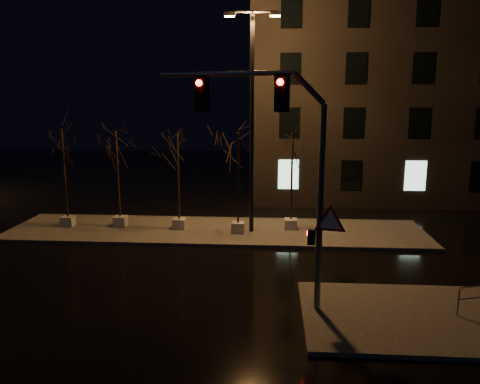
{
  "coord_description": "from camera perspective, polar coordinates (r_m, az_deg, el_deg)",
  "views": [
    {
      "loc": [
        2.96,
        -17.87,
        7.02
      ],
      "look_at": [
        1.5,
        3.03,
        2.8
      ],
      "focal_mm": 35.0,
      "sensor_mm": 36.0,
      "label": 1
    }
  ],
  "objects": [
    {
      "name": "sidewalk_corner",
      "position": [
        16.6,
        20.1,
        -14.08
      ],
      "size": [
        7.0,
        5.0,
        0.15
      ],
      "primitive_type": "cube",
      "color": "#413E3A",
      "rests_on": "ground"
    },
    {
      "name": "building",
      "position": [
        37.54,
        21.54,
        11.34
      ],
      "size": [
        25.0,
        12.0,
        15.0
      ],
      "primitive_type": "cube",
      "color": "black",
      "rests_on": "ground"
    },
    {
      "name": "ground",
      "position": [
        19.43,
        -5.11,
        -9.84
      ],
      "size": [
        90.0,
        90.0,
        0.0
      ],
      "primitive_type": "plane",
      "color": "black",
      "rests_on": "ground"
    },
    {
      "name": "tree_3",
      "position": [
        23.59,
        -0.25,
        4.49
      ],
      "size": [
        1.8,
        1.8,
        5.32
      ],
      "color": "beige",
      "rests_on": "median"
    },
    {
      "name": "streetlight_main",
      "position": [
        23.71,
        1.46,
        10.11
      ],
      "size": [
        2.74,
        0.4,
        11.0
      ],
      "rotation": [
        0.0,
        0.0,
        0.03
      ],
      "color": "black",
      "rests_on": "median"
    },
    {
      "name": "tree_4",
      "position": [
        24.43,
        6.38,
        4.61
      ],
      "size": [
        1.8,
        1.8,
        5.3
      ],
      "color": "beige",
      "rests_on": "median"
    },
    {
      "name": "traffic_signal_mast",
      "position": [
        15.01,
        5.21,
        4.42
      ],
      "size": [
        6.17,
        1.53,
        7.71
      ],
      "rotation": [
        0.0,
        0.0,
        -0.22
      ],
      "color": "#5B5C62",
      "rests_on": "sidewalk_corner"
    },
    {
      "name": "tree_1",
      "position": [
        25.68,
        -14.8,
        4.68
      ],
      "size": [
        1.8,
        1.8,
        5.32
      ],
      "color": "beige",
      "rests_on": "median"
    },
    {
      "name": "median",
      "position": [
        25.04,
        -2.96,
        -4.73
      ],
      "size": [
        22.0,
        5.0,
        0.15
      ],
      "primitive_type": "cube",
      "color": "#413E3A",
      "rests_on": "ground"
    },
    {
      "name": "tree_0",
      "position": [
        26.55,
        -20.78,
        4.71
      ],
      "size": [
        1.8,
        1.8,
        5.44
      ],
      "color": "beige",
      "rests_on": "median"
    },
    {
      "name": "tree_2",
      "position": [
        24.56,
        -7.61,
        4.45
      ],
      "size": [
        1.8,
        1.8,
        5.2
      ],
      "color": "beige",
      "rests_on": "median"
    }
  ]
}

